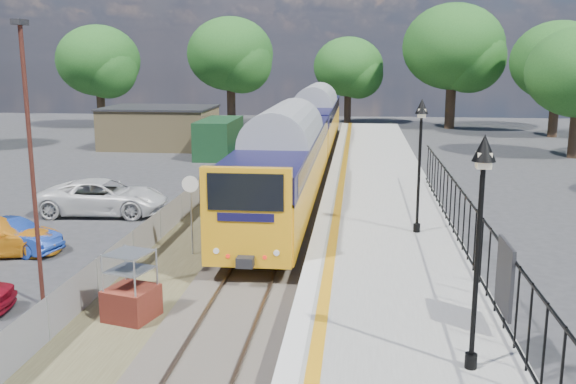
# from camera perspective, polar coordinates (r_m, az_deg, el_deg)

# --- Properties ---
(ground) EXTENTS (120.00, 120.00, 0.00)m
(ground) POSITION_cam_1_polar(r_m,az_deg,el_deg) (17.61, -4.81, -11.08)
(ground) COLOR #2D2D30
(ground) RESTS_ON ground
(track_bed) EXTENTS (5.90, 80.00, 0.29)m
(track_bed) POSITION_cam_1_polar(r_m,az_deg,el_deg) (26.71, -1.84, -2.78)
(track_bed) COLOR #473F38
(track_bed) RESTS_ON ground
(platform) EXTENTS (5.00, 70.00, 0.90)m
(platform) POSITION_cam_1_polar(r_m,az_deg,el_deg) (24.76, 8.38, -3.22)
(platform) COLOR gray
(platform) RESTS_ON ground
(platform_edge) EXTENTS (0.90, 70.00, 0.01)m
(platform_edge) POSITION_cam_1_polar(r_m,az_deg,el_deg) (24.65, 3.62, -2.09)
(platform_edge) COLOR silver
(platform_edge) RESTS_ON platform
(victorian_lamp_south) EXTENTS (0.44, 0.44, 4.60)m
(victorian_lamp_south) POSITION_cam_1_polar(r_m,az_deg,el_deg) (12.38, 16.80, -0.58)
(victorian_lamp_south) COLOR black
(victorian_lamp_south) RESTS_ON platform
(victorian_lamp_north) EXTENTS (0.44, 0.44, 4.60)m
(victorian_lamp_north) POSITION_cam_1_polar(r_m,az_deg,el_deg) (22.14, 11.71, 5.02)
(victorian_lamp_north) COLOR black
(victorian_lamp_north) RESTS_ON platform
(palisade_fence) EXTENTS (0.12, 26.00, 2.00)m
(palisade_fence) POSITION_cam_1_polar(r_m,az_deg,el_deg) (19.11, 16.15, -3.83)
(palisade_fence) COLOR black
(palisade_fence) RESTS_ON platform
(wire_fence) EXTENTS (0.06, 52.00, 1.20)m
(wire_fence) POSITION_cam_1_polar(r_m,az_deg,el_deg) (29.53, -8.38, -0.45)
(wire_fence) COLOR #999EA3
(wire_fence) RESTS_ON ground
(outbuilding) EXTENTS (10.80, 10.10, 3.12)m
(outbuilding) POSITION_cam_1_polar(r_m,az_deg,el_deg) (49.46, -10.37, 5.54)
(outbuilding) COLOR #958054
(outbuilding) RESTS_ON ground
(tree_line) EXTENTS (56.80, 43.80, 11.88)m
(tree_line) POSITION_cam_1_polar(r_m,az_deg,el_deg) (57.92, 4.61, 11.64)
(tree_line) COLOR #332319
(tree_line) RESTS_ON ground
(train) EXTENTS (2.82, 40.83, 3.51)m
(train) POSITION_cam_1_polar(r_m,az_deg,el_deg) (38.75, 1.51, 5.22)
(train) COLOR orange
(train) RESTS_ON ground
(brick_plinth) EXTENTS (1.45, 1.45, 1.91)m
(brick_plinth) POSITION_cam_1_polar(r_m,az_deg,el_deg) (17.57, -13.80, -8.24)
(brick_plinth) COLOR maroon
(brick_plinth) RESTS_ON ground
(speed_sign) EXTENTS (0.58, 0.12, 2.87)m
(speed_sign) POSITION_cam_1_polar(r_m,az_deg,el_deg) (22.41, -8.63, -0.85)
(speed_sign) COLOR #999EA3
(speed_sign) RESTS_ON ground
(carpark_lamp) EXTENTS (0.25, 0.50, 7.82)m
(carpark_lamp) POSITION_cam_1_polar(r_m,az_deg,el_deg) (18.58, -21.92, 3.46)
(carpark_lamp) COLOR #461F17
(carpark_lamp) RESTS_ON ground
(car_blue) EXTENTS (3.77, 1.94, 1.18)m
(car_blue) POSITION_cam_1_polar(r_m,az_deg,el_deg) (24.95, -23.36, -3.64)
(car_blue) COLOR #193797
(car_blue) RESTS_ON ground
(car_white) EXTENTS (5.72, 2.89, 1.55)m
(car_white) POSITION_cam_1_polar(r_m,az_deg,el_deg) (29.56, -16.10, -0.44)
(car_white) COLOR silver
(car_white) RESTS_ON ground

